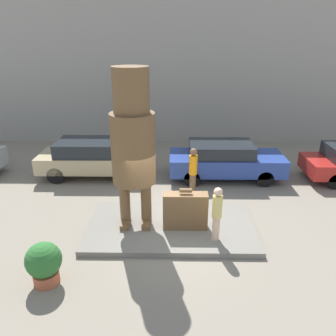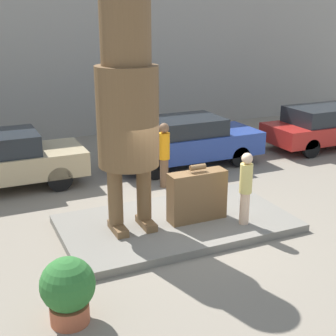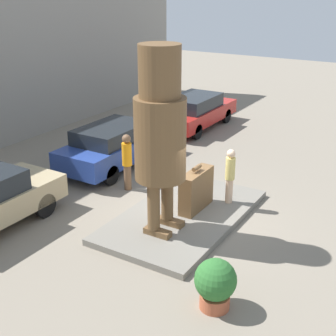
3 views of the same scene
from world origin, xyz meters
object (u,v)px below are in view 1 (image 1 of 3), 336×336
(statue_figure, at_px, (133,138))
(giant_suitcase, at_px, (185,211))
(planter_pot, at_px, (44,263))
(worker_hivis, at_px, (193,170))
(parked_car_blue, at_px, (225,160))
(tourist, at_px, (217,212))
(parked_car_tan, at_px, (92,157))

(statue_figure, bearing_deg, giant_suitcase, -8.50)
(planter_pot, distance_m, worker_hivis, 6.29)
(statue_figure, bearing_deg, parked_car_blue, 50.23)
(tourist, height_order, worker_hivis, worker_hivis)
(giant_suitcase, bearing_deg, statue_figure, 171.50)
(statue_figure, distance_m, parked_car_blue, 5.60)
(parked_car_tan, height_order, worker_hivis, worker_hivis)
(tourist, bearing_deg, parked_car_blue, 79.01)
(giant_suitcase, height_order, worker_hivis, worker_hivis)
(tourist, relative_size, parked_car_tan, 0.36)
(parked_car_tan, relative_size, parked_car_blue, 0.96)
(tourist, relative_size, planter_pot, 1.48)
(tourist, relative_size, worker_hivis, 0.89)
(statue_figure, relative_size, planter_pot, 4.28)
(statue_figure, relative_size, worker_hivis, 2.58)
(parked_car_blue, distance_m, planter_pot, 8.37)
(parked_car_tan, bearing_deg, parked_car_blue, -1.96)
(tourist, height_order, parked_car_tan, tourist)
(tourist, distance_m, planter_pot, 4.65)
(parked_car_tan, xyz_separation_m, planter_pot, (0.36, -6.70, -0.25))
(parked_car_blue, bearing_deg, planter_pot, -128.96)
(parked_car_tan, relative_size, planter_pot, 4.10)
(worker_hivis, bearing_deg, giant_suitcase, -98.10)
(parked_car_blue, bearing_deg, statue_figure, -129.77)
(giant_suitcase, xyz_separation_m, parked_car_tan, (-3.82, 4.41, 0.09))
(giant_suitcase, distance_m, parked_car_blue, 4.58)
(giant_suitcase, distance_m, planter_pot, 4.15)
(parked_car_blue, height_order, worker_hivis, worker_hivis)
(statue_figure, distance_m, tourist, 3.14)
(statue_figure, relative_size, tourist, 2.89)
(planter_pot, relative_size, worker_hivis, 0.60)
(statue_figure, xyz_separation_m, parked_car_blue, (3.32, 3.99, -2.11))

